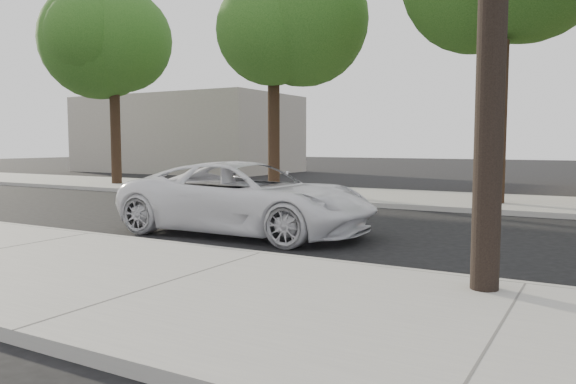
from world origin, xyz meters
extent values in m
plane|color=black|center=(0.00, 0.00, 0.00)|extent=(120.00, 120.00, 0.00)
cube|color=gray|center=(0.00, -4.30, 0.07)|extent=(90.00, 4.40, 0.15)
cube|color=gray|center=(0.00, 8.50, 0.07)|extent=(90.00, 5.00, 0.15)
cube|color=#9E9B93|center=(0.00, -2.10, 0.07)|extent=(90.00, 0.12, 0.16)
cube|color=gray|center=(-20.00, 20.00, 2.50)|extent=(14.00, 8.00, 5.00)
cylinder|color=black|center=(-14.00, 8.00, 2.40)|extent=(0.44, 0.44, 4.50)
sphere|color=#164112|center=(-14.00, 8.00, 6.15)|extent=(4.50, 4.50, 4.50)
sphere|color=#164112|center=(-13.40, 7.55, 7.35)|extent=(3.60, 3.60, 3.60)
cylinder|color=black|center=(-6.00, 8.20, 2.28)|extent=(0.44, 0.44, 4.25)
sphere|color=#164112|center=(-6.00, 8.20, 5.80)|extent=(4.20, 4.20, 4.20)
sphere|color=#164112|center=(-5.44, 7.78, 6.92)|extent=(3.36, 3.36, 3.36)
cylinder|color=black|center=(2.00, 7.80, 2.53)|extent=(0.44, 0.44, 4.75)
imported|color=white|center=(-1.76, 0.10, 0.77)|extent=(5.57, 2.67, 1.53)
camera|label=1|loc=(4.85, -9.71, 1.92)|focal=35.00mm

